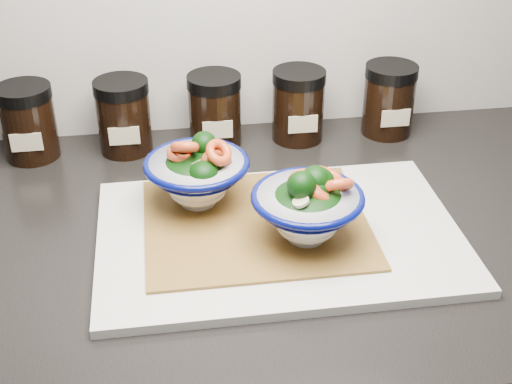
{
  "coord_description": "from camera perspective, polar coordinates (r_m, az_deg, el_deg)",
  "views": [
    {
      "loc": [
        0.01,
        0.7,
        1.42
      ],
      "look_at": [
        0.12,
        1.44,
        0.96
      ],
      "focal_mm": 50.0,
      "sensor_mm": 36.0,
      "label": 1
    }
  ],
  "objects": [
    {
      "name": "countertop",
      "position": [
        0.92,
        -7.29,
        -4.46
      ],
      "size": [
        3.5,
        0.6,
        0.04
      ],
      "primitive_type": "cube",
      "color": "black",
      "rests_on": "cabinet"
    },
    {
      "name": "spice_jar_d",
      "position": [
        1.11,
        3.4,
        6.96
      ],
      "size": [
        0.08,
        0.08,
        0.11
      ],
      "color": "black",
      "rests_on": "countertop"
    },
    {
      "name": "cutting_board",
      "position": [
        0.89,
        1.86,
        -3.49
      ],
      "size": [
        0.45,
        0.3,
        0.01
      ],
      "primitive_type": "cube",
      "color": "beige",
      "rests_on": "countertop"
    },
    {
      "name": "spice_jar_b",
      "position": [
        1.09,
        -10.54,
        6.0
      ],
      "size": [
        0.08,
        0.08,
        0.11
      ],
      "color": "black",
      "rests_on": "countertop"
    },
    {
      "name": "spice_jar_a",
      "position": [
        1.11,
        -17.77,
        5.36
      ],
      "size": [
        0.08,
        0.08,
        0.11
      ],
      "color": "black",
      "rests_on": "countertop"
    },
    {
      "name": "spice_jar_e",
      "position": [
        1.15,
        10.58,
        7.29
      ],
      "size": [
        0.08,
        0.08,
        0.11
      ],
      "color": "black",
      "rests_on": "countertop"
    },
    {
      "name": "bowl_right",
      "position": [
        0.85,
        4.23,
        -1.16
      ],
      "size": [
        0.14,
        0.14,
        0.1
      ],
      "rotation": [
        0.0,
        0.0,
        -0.02
      ],
      "color": "white",
      "rests_on": "bamboo_mat"
    },
    {
      "name": "bamboo_mat",
      "position": [
        0.9,
        -0.0,
        -2.49
      ],
      "size": [
        0.28,
        0.24,
        0.0
      ],
      "primitive_type": "cube",
      "color": "#AA7F33",
      "rests_on": "cutting_board"
    },
    {
      "name": "spice_jar_c",
      "position": [
        1.09,
        -3.31,
        6.54
      ],
      "size": [
        0.08,
        0.08,
        0.11
      ],
      "color": "black",
      "rests_on": "countertop"
    },
    {
      "name": "bowl_left",
      "position": [
        0.92,
        -4.69,
        1.44
      ],
      "size": [
        0.14,
        0.14,
        0.1
      ],
      "rotation": [
        0.0,
        0.0,
        -0.27
      ],
      "color": "white",
      "rests_on": "bamboo_mat"
    }
  ]
}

